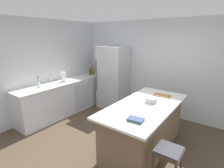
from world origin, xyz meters
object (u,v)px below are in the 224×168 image
refrigerator (114,78)px  whiskey_bottle (90,72)px  sink_faucet (51,78)px  vinegar_bottle (92,70)px  kitchen_island (144,126)px  bar_stool (168,157)px  mixing_bowl (151,100)px  olive_oil_bottle (93,71)px  soda_bottle (94,69)px  paper_towel_roll (64,77)px  cutting_board (162,95)px  flower_vase (39,84)px  cookbook_stack (136,120)px

refrigerator → whiskey_bottle: 0.87m
sink_faucet → vinegar_bottle: size_ratio=1.08×
kitchen_island → whiskey_bottle: size_ratio=8.61×
bar_stool → mixing_bowl: 1.15m
refrigerator → vinegar_bottle: refrigerator is taller
sink_faucet → olive_oil_bottle: sink_faucet is taller
sink_faucet → vinegar_bottle: bearing=91.0°
refrigerator → soda_bottle: refrigerator is taller
refrigerator → paper_towel_roll: bearing=-124.8°
cutting_board → vinegar_bottle: bearing=163.5°
flower_vase → vinegar_bottle: 2.02m
refrigerator → vinegar_bottle: bearing=175.6°
olive_oil_bottle → mixing_bowl: (2.59, -1.20, -0.07)m
bar_stool → paper_towel_roll: (-3.27, 0.87, 0.51)m
cutting_board → cookbook_stack: bearing=-85.8°
olive_oil_bottle → cutting_board: (2.61, -0.71, -0.11)m
soda_bottle → olive_oil_bottle: bearing=-57.1°
flower_vase → vinegar_bottle: bearing=92.1°
sink_faucet → whiskey_bottle: (0.06, 1.45, -0.06)m
kitchen_island → flower_vase: 2.71m
cutting_board → whiskey_bottle: bearing=166.9°
refrigerator → mixing_bowl: (1.78, -1.23, 0.04)m
refrigerator → cookbook_stack: size_ratio=7.30×
kitchen_island → flower_vase: (-2.59, -0.57, 0.56)m
sink_faucet → olive_oil_bottle: bearing=86.5°
vinegar_bottle → paper_towel_roll: bearing=-85.5°
vinegar_bottle → sink_faucet: bearing=-89.0°
olive_oil_bottle → mixing_bowl: bearing=-24.9°
mixing_bowl → flower_vase: bearing=-164.7°
bar_stool → sink_faucet: bearing=171.3°
refrigerator → sink_faucet: bearing=-120.1°
sink_faucet → mixing_bowl: 2.71m
sink_faucet → bar_stool: bearing=-8.7°
refrigerator → flower_vase: (-0.86, -1.95, 0.10)m
kitchen_island → cutting_board: bearing=83.8°
refrigerator → paper_towel_roll: 1.47m
mixing_bowl → cutting_board: size_ratio=0.64×
soda_bottle → olive_oil_bottle: 0.24m
refrigerator → soda_bottle: size_ratio=4.92×
paper_towel_roll → cutting_board: paper_towel_roll is taller
paper_towel_roll → mixing_bowl: 2.61m
kitchen_island → cutting_board: cutting_board is taller
soda_bottle → vinegar_bottle: soda_bottle is taller
sink_faucet → olive_oil_bottle: (0.09, 1.53, -0.04)m
refrigerator → vinegar_bottle: 0.94m
kitchen_island → sink_faucet: bearing=-176.1°
bar_stool → paper_towel_roll: size_ratio=2.16×
refrigerator → whiskey_bottle: refrigerator is taller
cutting_board → kitchen_island: bearing=-96.2°
paper_towel_roll → whiskey_bottle: bearing=90.8°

